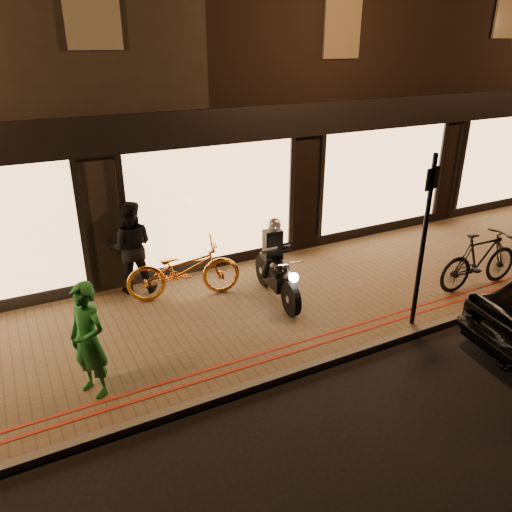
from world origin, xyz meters
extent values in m
plane|color=black|center=(0.00, 0.00, 0.00)|extent=(90.00, 90.00, 0.00)
cube|color=brown|center=(0.00, 2.00, 0.06)|extent=(50.00, 4.00, 0.12)
cube|color=#59544C|center=(0.00, 0.05, 0.06)|extent=(50.00, 0.14, 0.12)
cube|color=maroon|center=(0.00, 0.45, 0.12)|extent=(50.00, 0.06, 0.01)
cube|color=maroon|center=(0.00, 0.65, 0.12)|extent=(50.00, 0.06, 0.01)
cube|color=black|center=(6.00, 9.00, 4.25)|extent=(12.00, 10.00, 8.50)
cube|color=black|center=(0.00, 3.95, 3.15)|extent=(48.00, 0.12, 0.70)
cube|color=#FFBF7F|center=(0.00, 3.94, 1.61)|extent=(3.60, 0.06, 2.38)
cube|color=#FFBF7F|center=(4.50, 3.94, 1.61)|extent=(3.60, 0.06, 2.38)
cube|color=#FFBF7F|center=(9.00, 3.94, 1.61)|extent=(3.60, 0.06, 2.38)
cube|color=#3F331E|center=(-2.00, 3.95, 5.20)|extent=(0.90, 0.06, 1.30)
cube|color=#3F331E|center=(3.00, 3.95, 5.00)|extent=(0.90, 0.06, 1.30)
cube|color=#3F331E|center=(8.00, 3.95, 5.40)|extent=(0.90, 0.06, 1.30)
cylinder|color=black|center=(0.42, 1.50, 0.44)|extent=(0.19, 0.65, 0.64)
cylinder|color=black|center=(0.57, 2.79, 0.44)|extent=(0.19, 0.65, 0.64)
cylinder|color=silver|center=(0.42, 1.50, 0.44)|extent=(0.15, 0.15, 0.14)
cylinder|color=silver|center=(0.57, 2.79, 0.44)|extent=(0.15, 0.15, 0.14)
cube|color=black|center=(0.50, 2.20, 0.52)|extent=(0.34, 0.72, 0.30)
ellipsoid|color=black|center=(0.49, 2.07, 0.82)|extent=(0.38, 0.54, 0.29)
cube|color=black|center=(0.54, 2.50, 0.82)|extent=(0.28, 0.57, 0.09)
cylinder|color=silver|center=(0.44, 1.65, 1.07)|extent=(0.60, 0.10, 0.03)
cylinder|color=silver|center=(0.43, 1.55, 0.74)|extent=(0.09, 0.33, 0.71)
sphere|color=white|center=(0.41, 1.41, 0.90)|extent=(0.19, 0.19, 0.17)
cylinder|color=silver|center=(0.67, 2.63, 0.40)|extent=(0.13, 0.55, 0.07)
cube|color=black|center=(0.52, 2.37, 1.17)|extent=(0.36, 0.26, 0.55)
sphere|color=silver|center=(0.51, 2.31, 1.58)|extent=(0.29, 0.29, 0.26)
cylinder|color=black|center=(0.33, 2.07, 1.20)|extent=(0.11, 0.60, 0.34)
cylinder|color=black|center=(0.64, 2.03, 1.20)|extent=(0.24, 0.60, 0.34)
cylinder|color=black|center=(0.38, 2.34, 0.72)|extent=(0.17, 0.29, 0.46)
cylinder|color=black|center=(0.66, 2.31, 0.72)|extent=(0.22, 0.29, 0.46)
cylinder|color=black|center=(2.16, 0.25, 1.62)|extent=(0.10, 0.10, 3.00)
cube|color=black|center=(2.16, 0.25, 2.72)|extent=(0.34, 0.13, 0.35)
imported|color=orange|center=(-1.03, 3.06, 0.69)|extent=(2.27, 1.19, 1.14)
imported|color=black|center=(4.31, 0.72, 0.71)|extent=(2.00, 0.66, 1.18)
imported|color=#1F772F|center=(-3.15, 0.92, 0.97)|extent=(0.67, 0.74, 1.69)
imported|color=black|center=(-1.82, 3.78, 1.04)|extent=(1.07, 0.95, 1.85)
camera|label=1|loc=(-3.80, -5.22, 4.69)|focal=35.00mm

